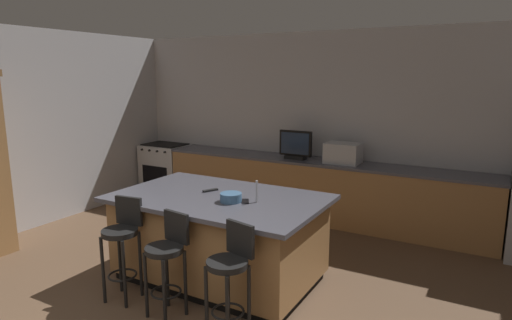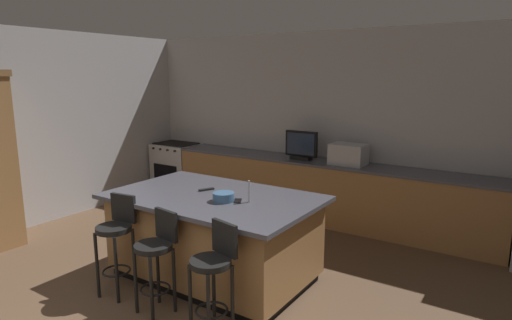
# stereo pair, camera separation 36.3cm
# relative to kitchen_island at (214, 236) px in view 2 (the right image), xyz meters

# --- Properties ---
(wall_back) EXTENTS (7.30, 0.12, 2.78)m
(wall_back) POSITION_rel_kitchen_island_xyz_m (0.21, 2.69, 0.92)
(wall_back) COLOR #BCBCC1
(wall_back) RESTS_ON ground_plane
(wall_left) EXTENTS (0.12, 5.33, 2.78)m
(wall_left) POSITION_rel_kitchen_island_xyz_m (-3.24, 0.22, 0.92)
(wall_left) COLOR #BCBCC1
(wall_left) RESTS_ON ground_plane
(counter_back) EXTENTS (4.97, 0.62, 0.90)m
(counter_back) POSITION_rel_kitchen_island_xyz_m (0.16, 2.31, -0.01)
(counter_back) COLOR #9E7042
(counter_back) RESTS_ON ground_plane
(kitchen_island) EXTENTS (2.17, 1.35, 0.91)m
(kitchen_island) POSITION_rel_kitchen_island_xyz_m (0.00, 0.00, 0.00)
(kitchen_island) COLOR black
(kitchen_island) RESTS_ON ground_plane
(range_oven) EXTENTS (0.79, 0.63, 0.92)m
(range_oven) POSITION_rel_kitchen_island_xyz_m (-2.73, 2.31, -0.01)
(range_oven) COLOR #B7BABF
(range_oven) RESTS_ON ground_plane
(microwave) EXTENTS (0.48, 0.36, 0.29)m
(microwave) POSITION_rel_kitchen_island_xyz_m (0.56, 2.31, 0.58)
(microwave) COLOR #B7BABF
(microwave) RESTS_ON counter_back
(tv_monitor) EXTENTS (0.51, 0.16, 0.43)m
(tv_monitor) POSITION_rel_kitchen_island_xyz_m (-0.15, 2.26, 0.64)
(tv_monitor) COLOR black
(tv_monitor) RESTS_ON counter_back
(sink_faucet_back) EXTENTS (0.02, 0.02, 0.24)m
(sink_faucet_back) POSITION_rel_kitchen_island_xyz_m (0.23, 2.41, 0.56)
(sink_faucet_back) COLOR #B2B2B7
(sink_faucet_back) RESTS_ON counter_back
(sink_faucet_island) EXTENTS (0.02, 0.02, 0.22)m
(sink_faucet_island) POSITION_rel_kitchen_island_xyz_m (0.45, -0.00, 0.56)
(sink_faucet_island) COLOR #B2B2B7
(sink_faucet_island) RESTS_ON kitchen_island
(bar_stool_left) EXTENTS (0.34, 0.36, 0.99)m
(bar_stool_left) POSITION_rel_kitchen_island_xyz_m (-0.57, -0.80, 0.13)
(bar_stool_left) COLOR black
(bar_stool_left) RESTS_ON ground_plane
(bar_stool_center) EXTENTS (0.34, 0.36, 0.94)m
(bar_stool_center) POSITION_rel_kitchen_island_xyz_m (0.00, -0.82, 0.10)
(bar_stool_center) COLOR black
(bar_stool_center) RESTS_ON ground_plane
(bar_stool_right) EXTENTS (0.35, 0.37, 0.96)m
(bar_stool_right) POSITION_rel_kitchen_island_xyz_m (0.67, -0.83, 0.11)
(bar_stool_right) COLOR black
(bar_stool_right) RESTS_ON ground_plane
(fruit_bowl) EXTENTS (0.22, 0.22, 0.09)m
(fruit_bowl) POSITION_rel_kitchen_island_xyz_m (0.22, -0.11, 0.49)
(fruit_bowl) COLOR #3F668C
(fruit_bowl) RESTS_ON kitchen_island
(cell_phone) EXTENTS (0.14, 0.16, 0.01)m
(cell_phone) POSITION_rel_kitchen_island_xyz_m (0.34, -0.03, 0.45)
(cell_phone) COLOR black
(cell_phone) RESTS_ON kitchen_island
(tv_remote) EXTENTS (0.11, 0.17, 0.02)m
(tv_remote) POSITION_rel_kitchen_island_xyz_m (-0.18, 0.11, 0.46)
(tv_remote) COLOR black
(tv_remote) RESTS_ON kitchen_island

